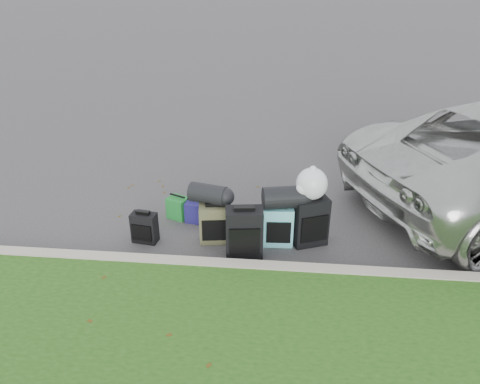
# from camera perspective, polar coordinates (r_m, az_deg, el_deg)

# --- Properties ---
(ground) EXTENTS (120.00, 120.00, 0.00)m
(ground) POSITION_cam_1_polar(r_m,az_deg,el_deg) (6.93, 0.67, -4.84)
(ground) COLOR #383535
(ground) RESTS_ON ground
(curb) EXTENTS (120.00, 0.18, 0.15)m
(curb) POSITION_cam_1_polar(r_m,az_deg,el_deg) (6.07, -0.14, -9.20)
(curb) COLOR #9E937F
(curb) RESTS_ON ground
(suitcase_small_black) EXTENTS (0.38, 0.24, 0.44)m
(suitcase_small_black) POSITION_cam_1_polar(r_m,az_deg,el_deg) (6.74, -11.56, -4.28)
(suitcase_small_black) COLOR black
(suitcase_small_black) RESTS_ON ground
(suitcase_large_black_left) EXTENTS (0.52, 0.35, 0.70)m
(suitcase_large_black_left) POSITION_cam_1_polar(r_m,az_deg,el_deg) (6.24, 0.51, -5.00)
(suitcase_large_black_left) COLOR black
(suitcase_large_black_left) RESTS_ON ground
(suitcase_olive) EXTENTS (0.44, 0.31, 0.57)m
(suitcase_olive) POSITION_cam_1_polar(r_m,az_deg,el_deg) (6.59, -3.16, -3.84)
(suitcase_olive) COLOR #3D3E26
(suitcase_olive) RESTS_ON ground
(suitcase_teal) EXTENTS (0.42, 0.27, 0.58)m
(suitcase_teal) POSITION_cam_1_polar(r_m,az_deg,el_deg) (6.53, 4.68, -4.12)
(suitcase_teal) COLOR #52A1B0
(suitcase_teal) RESTS_ON ground
(suitcase_large_black_right) EXTENTS (0.54, 0.43, 0.70)m
(suitcase_large_black_right) POSITION_cam_1_polar(r_m,az_deg,el_deg) (6.57, 8.54, -3.55)
(suitcase_large_black_right) COLOR black
(suitcase_large_black_right) RESTS_ON ground
(tote_green) EXTENTS (0.37, 0.34, 0.33)m
(tote_green) POSITION_cam_1_polar(r_m,az_deg,el_deg) (7.28, -7.55, -1.90)
(tote_green) COLOR #197428
(tote_green) RESTS_ON ground
(tote_navy) EXTENTS (0.33, 0.28, 0.32)m
(tote_navy) POSITION_cam_1_polar(r_m,az_deg,el_deg) (7.15, -5.36, -2.38)
(tote_navy) COLOR navy
(tote_navy) RESTS_ON ground
(duffel_left) EXTENTS (0.56, 0.39, 0.28)m
(duffel_left) POSITION_cam_1_polar(r_m,az_deg,el_deg) (6.47, -3.93, -0.23)
(duffel_left) COLOR black
(duffel_left) RESTS_ON suitcase_olive
(duffel_right) EXTENTS (0.61, 0.42, 0.31)m
(duffel_right) POSITION_cam_1_polar(r_m,az_deg,el_deg) (6.32, 5.31, -0.67)
(duffel_right) COLOR black
(duffel_right) RESTS_ON suitcase_teal
(trash_bag) EXTENTS (0.43, 0.43, 0.43)m
(trash_bag) POSITION_cam_1_polar(r_m,az_deg,el_deg) (6.33, 8.75, 1.00)
(trash_bag) COLOR silver
(trash_bag) RESTS_ON suitcase_large_black_right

